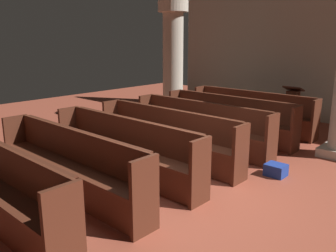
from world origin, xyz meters
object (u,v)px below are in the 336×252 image
(pew_row_5, at_px, (69,162))
(pillar_far_side, at_px, (173,59))
(pew_row_2, at_px, (201,124))
(lectern, at_px, (292,109))
(kneeler_box_blue, at_px, (276,170))
(pew_row_4, at_px, (124,146))
(pew_row_3, at_px, (167,134))
(pew_row_0, at_px, (251,110))
(pew_row_1, at_px, (228,116))

(pew_row_5, bearing_deg, pillar_far_side, 115.64)
(pew_row_2, height_order, pew_row_5, same)
(pew_row_5, relative_size, pillar_far_side, 1.01)
(pew_row_2, xyz_separation_m, lectern, (0.59, 3.24, -0.07))
(lectern, height_order, kneeler_box_blue, lectern)
(pew_row_4, xyz_separation_m, kneeler_box_blue, (1.94, 1.74, -0.42))
(pew_row_3, relative_size, pew_row_5, 1.00)
(pew_row_4, bearing_deg, pew_row_3, 90.00)
(pillar_far_side, bearing_deg, kneeler_box_blue, -26.82)
(pew_row_2, height_order, kneeler_box_blue, pew_row_2)
(pew_row_3, bearing_deg, pew_row_4, -90.00)
(lectern, bearing_deg, pew_row_4, -96.29)
(pew_row_0, bearing_deg, kneeler_box_blue, -52.60)
(pew_row_2, xyz_separation_m, pew_row_5, (0.00, -3.21, 0.00))
(pew_row_5, distance_m, kneeler_box_blue, 3.44)
(lectern, bearing_deg, kneeler_box_blue, -69.71)
(pew_row_2, relative_size, pew_row_4, 1.00)
(pew_row_0, distance_m, lectern, 1.26)
(pew_row_0, bearing_deg, pew_row_5, -90.00)
(pew_row_3, xyz_separation_m, pillar_far_side, (-2.40, 2.87, 1.20))
(lectern, bearing_deg, pew_row_2, -100.37)
(pew_row_2, xyz_separation_m, pew_row_3, (0.00, -1.07, 0.00))
(pew_row_1, bearing_deg, pew_row_4, -90.00)
(pew_row_1, distance_m, pew_row_5, 4.28)
(pillar_far_side, height_order, lectern, pillar_far_side)
(pew_row_4, height_order, pew_row_5, same)
(pew_row_1, bearing_deg, pew_row_3, -90.00)
(pew_row_0, height_order, kneeler_box_blue, pew_row_0)
(pew_row_5, bearing_deg, pew_row_2, 90.00)
(kneeler_box_blue, bearing_deg, lectern, 110.29)
(pew_row_0, bearing_deg, pew_row_1, -90.00)
(lectern, xyz_separation_m, kneeler_box_blue, (1.35, -3.64, -0.35))
(pillar_far_side, xyz_separation_m, kneeler_box_blue, (4.34, -2.19, -1.62))
(pillar_far_side, bearing_deg, pew_row_2, -36.80)
(pew_row_1, bearing_deg, kneeler_box_blue, -37.11)
(kneeler_box_blue, bearing_deg, pew_row_1, 142.89)
(pew_row_4, height_order, pillar_far_side, pillar_far_side)
(pew_row_1, distance_m, pew_row_2, 1.07)
(pew_row_0, bearing_deg, pew_row_2, -90.00)
(pew_row_3, xyz_separation_m, lectern, (0.59, 4.31, -0.07))
(pew_row_0, relative_size, pew_row_4, 1.00)
(pew_row_0, bearing_deg, lectern, 61.76)
(pew_row_4, relative_size, kneeler_box_blue, 9.95)
(pew_row_1, height_order, pew_row_4, same)
(pew_row_5, bearing_deg, pew_row_4, 90.00)
(pew_row_4, relative_size, pillar_far_side, 1.01)
(pew_row_3, distance_m, kneeler_box_blue, 2.10)
(pew_row_5, height_order, lectern, lectern)
(pew_row_3, bearing_deg, kneeler_box_blue, 19.09)
(pillar_far_side, bearing_deg, pew_row_0, 8.11)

